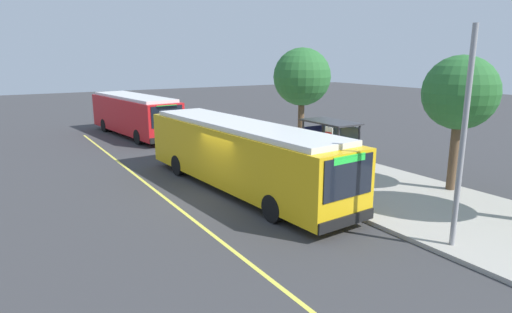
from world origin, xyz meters
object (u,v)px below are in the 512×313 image
Objects in this scene: transit_bus_main at (240,153)px; route_sign_post at (328,151)px; waiting_bench at (335,161)px; pedestrian_commuter at (304,156)px; transit_bus_second at (135,114)px.

transit_bus_main is 3.77m from route_sign_post.
pedestrian_commuter is (0.10, -2.01, 0.48)m from waiting_bench.
waiting_bench is 0.95× the size of pedestrian_commuter.
transit_bus_second is at bearing -179.98° from transit_bus_main.
transit_bus_second is (-15.48, -0.01, -0.00)m from transit_bus_main.
waiting_bench is (0.09, 5.34, -0.99)m from transit_bus_main.
transit_bus_second is at bearing -167.98° from pedestrian_commuter.
route_sign_post is at bearing -46.23° from waiting_bench.
route_sign_post reaches higher than waiting_bench.
pedestrian_commuter is (15.66, 3.33, -0.50)m from transit_bus_second.
pedestrian_commuter reaches higher than waiting_bench.
waiting_bench is at bearing 133.77° from route_sign_post.
route_sign_post is at bearing -17.15° from pedestrian_commuter.
transit_bus_main is at bearing -90.93° from waiting_bench.
route_sign_post reaches higher than pedestrian_commuter.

